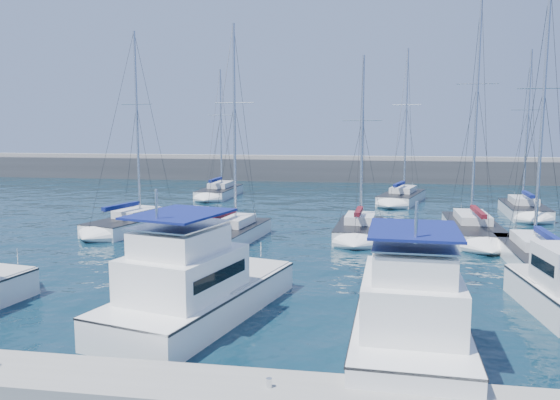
# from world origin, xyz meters

# --- Properties ---
(ground) EXTENTS (220.00, 220.00, 0.00)m
(ground) POSITION_xyz_m (0.00, 0.00, 0.00)
(ground) COLOR black
(ground) RESTS_ON ground
(breakwater) EXTENTS (160.00, 6.00, 4.45)m
(breakwater) POSITION_xyz_m (0.00, 52.00, 1.05)
(breakwater) COLOR #424244
(breakwater) RESTS_ON ground
(dock) EXTENTS (40.00, 2.20, 0.60)m
(dock) POSITION_xyz_m (0.00, -11.00, 0.30)
(dock) COLOR gray
(dock) RESTS_ON ground
(dock_cleat_centre) EXTENTS (0.16, 0.16, 0.25)m
(dock_cleat_centre) POSITION_xyz_m (0.00, -11.00, 0.72)
(dock_cleat_centre) COLOR silver
(dock_cleat_centre) RESTS_ON dock
(motor_yacht_port_inner) EXTENTS (6.11, 10.32, 4.69)m
(motor_yacht_port_inner) POSITION_xyz_m (-4.03, -4.72, 1.13)
(motor_yacht_port_inner) COLOR white
(motor_yacht_port_inner) RESTS_ON ground
(motor_yacht_stbd_inner) EXTENTS (4.04, 9.70, 4.69)m
(motor_yacht_stbd_inner) POSITION_xyz_m (3.92, -6.53, 1.13)
(motor_yacht_stbd_inner) COLOR white
(motor_yacht_stbd_inner) RESTS_ON ground
(sailboat_mid_a) EXTENTS (4.98, 8.23, 14.39)m
(sailboat_mid_a) POSITION_xyz_m (-14.08, 12.09, 0.52)
(sailboat_mid_a) COLOR white
(sailboat_mid_a) RESTS_ON ground
(sailboat_mid_b) EXTENTS (4.07, 7.99, 14.28)m
(sailboat_mid_b) POSITION_xyz_m (-6.29, 9.81, 0.52)
(sailboat_mid_b) COLOR white
(sailboat_mid_b) RESTS_ON ground
(sailboat_mid_c) EXTENTS (3.36, 6.92, 12.43)m
(sailboat_mid_c) POSITION_xyz_m (1.97, 12.19, 0.51)
(sailboat_mid_c) COLOR white
(sailboat_mid_c) RESTS_ON ground
(sailboat_mid_d) EXTENTS (3.36, 9.77, 16.52)m
(sailboat_mid_d) POSITION_xyz_m (9.59, 13.78, 0.53)
(sailboat_mid_d) COLOR white
(sailboat_mid_d) RESTS_ON ground
(sailboat_mid_e) EXTENTS (3.25, 8.52, 15.08)m
(sailboat_mid_e) POSITION_xyz_m (11.53, 6.05, 0.52)
(sailboat_mid_e) COLOR white
(sailboat_mid_e) RESTS_ON ground
(sailboat_back_a) EXTENTS (3.19, 8.53, 13.81)m
(sailboat_back_a) POSITION_xyz_m (-13.21, 31.90, 0.51)
(sailboat_back_a) COLOR white
(sailboat_back_a) RESTS_ON ground
(sailboat_back_b) EXTENTS (5.34, 9.18, 15.33)m
(sailboat_back_b) POSITION_xyz_m (5.83, 30.47, 0.52)
(sailboat_back_b) COLOR white
(sailboat_back_b) RESTS_ON ground
(sailboat_back_c) EXTENTS (3.60, 7.87, 14.09)m
(sailboat_back_c) POSITION_xyz_m (15.48, 23.70, 0.52)
(sailboat_back_c) COLOR white
(sailboat_back_c) RESTS_ON ground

